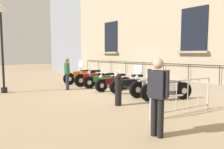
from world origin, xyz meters
TOP-DOWN VIEW (x-y plane):
  - ground_plane at (0.00, 0.00)m, footprint 60.00×60.00m
  - building_facade at (-2.47, -0.00)m, footprint 0.82×13.19m
  - motorcycle_orange at (0.11, -2.98)m, footprint 2.15×0.75m
  - motorcycle_red at (0.10, -1.99)m, footprint 1.98×0.69m
  - motorcycle_green at (-0.02, -1.03)m, footprint 2.03×0.90m
  - motorcycle_maroon at (0.06, 0.00)m, footprint 2.12×0.60m
  - motorcycle_black at (-0.07, 1.07)m, footprint 1.97×1.00m
  - motorcycle_silver at (-0.13, 2.06)m, footprint 1.98×0.65m
  - motorcycle_white at (-0.04, 3.02)m, footprint 2.06×1.04m
  - lamppost at (4.40, -2.80)m, footprint 0.37×0.37m
  - crowd_barrier at (1.23, 4.51)m, footprint 2.47×0.45m
  - bollard at (1.98, 2.48)m, footprint 0.23×0.23m
  - pedestrian_standing at (1.72, -1.66)m, footprint 0.39×0.45m
  - pedestrian_walking at (3.22, 5.15)m, footprint 0.26×0.53m
  - distant_building at (-5.57, -9.90)m, footprint 5.20×7.96m

SIDE VIEW (x-z plane):
  - ground_plane at x=0.00m, z-range 0.00..0.00m
  - motorcycle_maroon at x=0.06m, z-range -0.07..0.86m
  - motorcycle_green at x=-0.02m, z-range -0.12..0.91m
  - motorcycle_black at x=-0.07m, z-range -0.12..0.92m
  - motorcycle_white at x=-0.04m, z-range -0.19..1.05m
  - motorcycle_silver at x=-0.13m, z-range -0.23..1.11m
  - motorcycle_orange at x=0.11m, z-range -0.08..0.99m
  - motorcycle_red at x=0.10m, z-range -0.26..1.20m
  - bollard at x=1.98m, z-range 0.00..1.11m
  - crowd_barrier at x=1.23m, z-range 0.04..1.09m
  - pedestrian_standing at x=1.72m, z-range 0.10..1.71m
  - pedestrian_walking at x=3.22m, z-range 0.12..1.83m
  - lamppost at x=4.40m, z-range 0.47..4.50m
  - building_facade at x=-2.47m, z-range -0.08..6.61m
  - distant_building at x=-5.57m, z-range 0.00..11.42m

